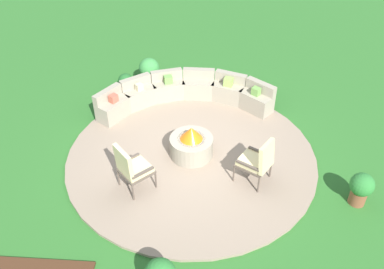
% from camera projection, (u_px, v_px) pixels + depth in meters
% --- Properties ---
extents(ground_plane, '(24.00, 24.00, 0.00)m').
position_uv_depth(ground_plane, '(191.00, 156.00, 8.90)').
color(ground_plane, '#2D6B28').
extents(patio_circle, '(5.36, 5.36, 0.06)m').
position_uv_depth(patio_circle, '(191.00, 155.00, 8.88)').
color(patio_circle, gray).
rests_on(patio_circle, ground_plane).
extents(fire_pit, '(0.93, 0.93, 0.72)m').
position_uv_depth(fire_pit, '(191.00, 144.00, 8.69)').
color(fire_pit, '#9E937F').
rests_on(fire_pit, patio_circle).
extents(curved_stone_bench, '(4.29, 1.76, 0.72)m').
position_uv_depth(curved_stone_bench, '(184.00, 94.00, 10.23)').
color(curved_stone_bench, '#9E937F').
rests_on(curved_stone_bench, patio_circle).
extents(lounge_chair_front_left, '(0.79, 0.80, 1.08)m').
position_uv_depth(lounge_chair_front_left, '(131.00, 167.00, 7.73)').
color(lounge_chair_front_left, brown).
rests_on(lounge_chair_front_left, patio_circle).
extents(lounge_chair_front_right, '(0.80, 0.80, 1.02)m').
position_uv_depth(lounge_chair_front_right, '(258.00, 160.00, 7.91)').
color(lounge_chair_front_right, brown).
rests_on(lounge_chair_front_right, patio_circle).
extents(potted_plant_1, '(0.54, 0.54, 0.84)m').
position_uv_depth(potted_plant_1, '(149.00, 72.00, 10.90)').
color(potted_plant_1, '#605B56').
rests_on(potted_plant_1, ground_plane).
extents(potted_plant_2, '(0.45, 0.45, 0.70)m').
position_uv_depth(potted_plant_2, '(361.00, 188.00, 7.61)').
color(potted_plant_2, brown).
rests_on(potted_plant_2, ground_plane).
extents(potted_plant_3, '(0.40, 0.40, 0.60)m').
position_uv_depth(potted_plant_3, '(126.00, 83.00, 10.67)').
color(potted_plant_3, '#A89E8E').
rests_on(potted_plant_3, ground_plane).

